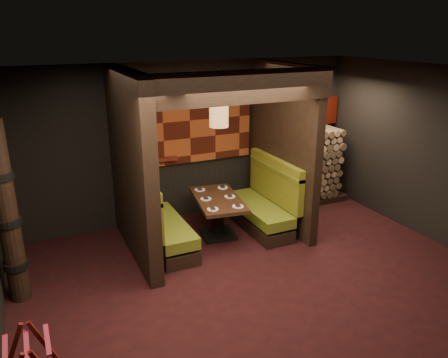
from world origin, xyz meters
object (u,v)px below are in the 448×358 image
Objects in this scene: dining_table at (218,211)px; totem_column at (7,215)px; pendant_lamp at (219,112)px; firewood_stack at (305,167)px; booth_bench_right at (263,206)px; booth_bench_left at (160,225)px.

totem_column is at bearing -169.77° from dining_table.
firewood_stack is at bearing 18.36° from pendant_lamp.
dining_table is at bearing 90.00° from pendant_lamp.
firewood_stack is (2.23, 0.69, 0.29)m from dining_table.
totem_column reaches higher than dining_table.
totem_column reaches higher than booth_bench_right.
booth_bench_left is 2.30m from totem_column.
pendant_lamp is 2.73m from firewood_stack.
firewood_stack is at bearing 12.17° from booth_bench_left.
booth_bench_right reaches higher than dining_table.
totem_column is at bearing -170.67° from pendant_lamp.
firewood_stack is at bearing 27.35° from booth_bench_right.
booth_bench_left is at bearing 177.80° from pendant_lamp.
dining_table is at bearing 0.61° from booth_bench_left.
firewood_stack reaches higher than booth_bench_left.
booth_bench_right is (1.89, 0.00, 0.00)m from booth_bench_left.
pendant_lamp reaches higher than firewood_stack.
booth_bench_left is at bearing 14.75° from totem_column.
booth_bench_right is 1.14× the size of dining_table.
dining_table is (-0.87, 0.01, 0.06)m from booth_bench_right.
booth_bench_left is 1.14× the size of dining_table.
dining_table is at bearing 179.29° from booth_bench_right.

